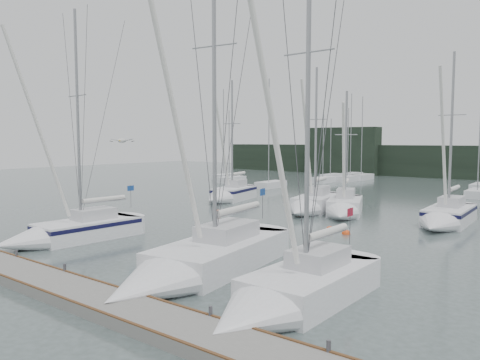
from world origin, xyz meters
name	(u,v)px	position (x,y,z in m)	size (l,w,h in m)	color
ground	(171,268)	(0.00, 0.00, 0.00)	(160.00, 160.00, 0.00)	#43514E
dock	(72,291)	(0.00, -5.00, 0.20)	(24.00, 2.00, 0.40)	slate
far_treeline	(474,162)	(0.00, 62.00, 2.50)	(90.00, 4.00, 5.00)	black
far_building_left	(344,151)	(-20.00, 60.00, 4.00)	(12.00, 3.00, 8.00)	black
mast_forest	(448,185)	(0.84, 44.39, 0.48)	(58.47, 27.74, 14.71)	silver
sailboat_near_left	(62,233)	(-8.57, -0.19, 0.55)	(3.13, 8.81, 14.01)	silver
sailboat_near_center	(190,266)	(2.01, -0.82, 0.57)	(4.70, 11.61, 16.72)	silver
sailboat_near_right	(285,296)	(7.07, -1.51, 0.54)	(2.95, 8.73, 14.85)	silver
sailboat_mid_a	(228,195)	(-12.78, 19.64, 0.62)	(4.12, 7.95, 12.28)	silver
sailboat_mid_b	(311,205)	(-3.07, 18.28, 0.58)	(4.27, 8.84, 12.45)	silver
sailboat_mid_c	(344,209)	(-0.17, 18.21, 0.57)	(4.94, 7.82, 10.30)	silver
sailboat_mid_d	(445,218)	(7.07, 18.35, 0.58)	(2.81, 8.34, 12.51)	silver
buoy_a	(244,225)	(-3.86, 10.49, 0.00)	(0.45, 0.45, 0.45)	#E94714
buoy_b	(346,234)	(2.95, 12.00, 0.00)	(0.54, 0.54, 0.54)	#E94714
buoy_c	(218,214)	(-8.52, 13.26, 0.00)	(0.65, 0.65, 0.65)	#E94714
seagull	(122,141)	(-1.74, -1.22, 5.75)	(1.02, 0.57, 0.21)	silver
buoy_d	(330,230)	(1.64, 12.41, 0.00)	(0.57, 0.57, 0.57)	#E94714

